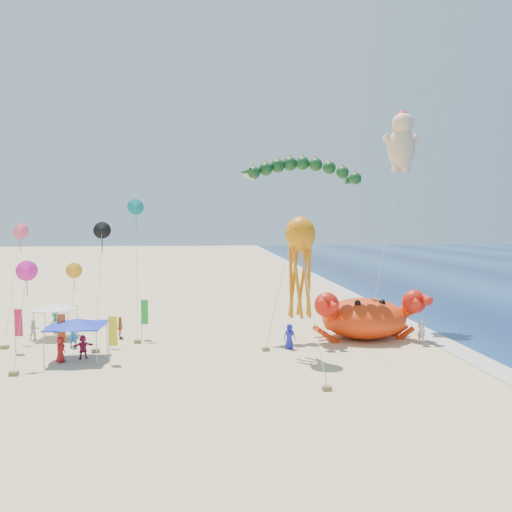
% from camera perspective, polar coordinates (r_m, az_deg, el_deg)
% --- Properties ---
extents(ground, '(320.00, 320.00, 0.00)m').
position_cam_1_polar(ground, '(36.69, 3.46, -10.37)').
color(ground, '#D1B784').
rests_on(ground, ground).
extents(foam_strip, '(320.00, 320.00, 0.00)m').
position_cam_1_polar(foam_strip, '(40.27, 20.82, -9.32)').
color(foam_strip, silver).
rests_on(foam_strip, ground).
extents(crab_inflatable, '(8.89, 6.08, 3.90)m').
position_cam_1_polar(crab_inflatable, '(39.81, 12.28, -6.80)').
color(crab_inflatable, red).
rests_on(crab_inflatable, ground).
extents(dragon_kite, '(9.70, 6.10, 13.96)m').
position_cam_1_polar(dragon_kite, '(40.16, 5.25, 9.37)').
color(dragon_kite, '#0F3917').
rests_on(dragon_kite, ground).
extents(cherub_kite, '(5.67, 5.71, 18.61)m').
position_cam_1_polar(cherub_kite, '(46.09, 16.30, 12.56)').
color(cherub_kite, '#F7C597').
rests_on(cherub_kite, ground).
extents(octopus_kite, '(1.99, 7.74, 9.41)m').
position_cam_1_polar(octopus_kite, '(33.04, 5.07, -0.36)').
color(octopus_kite, orange).
rests_on(octopus_kite, ground).
extents(canopy_blue, '(3.81, 3.81, 2.71)m').
position_cam_1_polar(canopy_blue, '(35.06, -19.83, -7.18)').
color(canopy_blue, gray).
rests_on(canopy_blue, ground).
extents(canopy_white, '(3.04, 3.04, 2.71)m').
position_cam_1_polar(canopy_white, '(42.21, -21.91, -5.39)').
color(canopy_white, gray).
rests_on(canopy_white, ground).
extents(feather_flags, '(8.71, 6.74, 3.20)m').
position_cam_1_polar(feather_flags, '(36.56, -18.92, -7.39)').
color(feather_flags, gray).
rests_on(feather_flags, ground).
extents(beachgoers, '(30.09, 10.08, 1.87)m').
position_cam_1_polar(beachgoers, '(38.12, -14.34, -8.63)').
color(beachgoers, '#A41A42').
rests_on(beachgoers, ground).
extents(small_kites, '(10.07, 13.23, 10.95)m').
position_cam_1_polar(small_kites, '(39.58, -20.11, 0.50)').
color(small_kites, '#FF1CA0').
rests_on(small_kites, ground).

